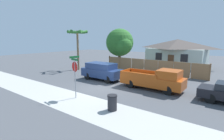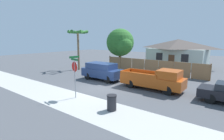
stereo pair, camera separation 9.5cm
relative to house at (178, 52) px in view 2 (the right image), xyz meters
name	(u,v)px [view 2 (the right image)]	position (x,y,z in m)	size (l,w,h in m)	color
ground_plane	(99,88)	(-1.39, -17.24, -2.20)	(80.00, 80.00, 0.00)	#4C4F54
sidewalk_strip	(67,99)	(-1.39, -20.84, -2.20)	(36.00, 3.20, 0.01)	#B2B2AD
wooden_fence	(151,67)	(-0.68, -8.18, -1.33)	(13.41, 0.12, 1.83)	#997047
house	(178,52)	(0.00, 0.00, 0.00)	(9.05, 6.08, 4.25)	#B2C1B7
oak_tree	(121,43)	(-5.90, -7.44, 1.50)	(4.20, 4.00, 5.79)	brown
palm_tree	(78,36)	(-9.97, -11.95, 2.54)	(2.72, 2.93, 5.52)	brown
red_suv	(102,71)	(-3.29, -14.66, -1.21)	(4.44, 1.92, 1.82)	navy
orange_pickup	(154,80)	(2.68, -14.66, -1.31)	(5.46, 1.93, 1.85)	#B74C14
stop_sign	(75,70)	(-1.09, -20.22, -0.08)	(0.88, 0.79, 3.14)	gray
trash_bin	(112,103)	(2.47, -20.41, -1.71)	(0.62, 0.62, 0.98)	#28282D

